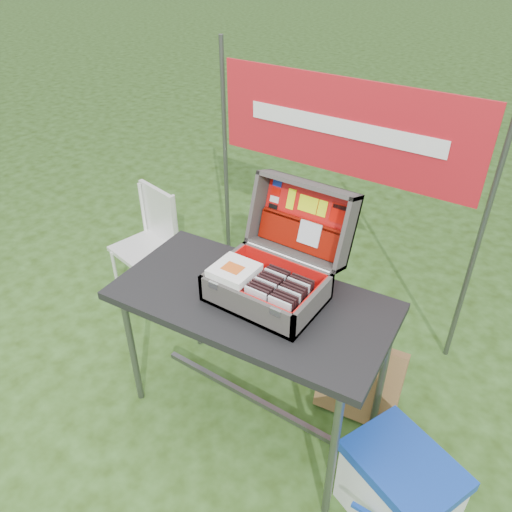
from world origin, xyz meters
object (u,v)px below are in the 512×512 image
Objects in this scene: suitcase at (274,252)px; chair at (144,250)px; table at (252,360)px; cardboard_box at (359,380)px; cooler at (398,489)px.

suitcase reaches higher than chair.
table is at bearing -124.12° from suitcase.
cardboard_box is (0.40, 0.25, -0.81)m from suitcase.
chair is at bearing 155.34° from table.
cooler is 1.00× the size of cardboard_box.
chair is at bearing 164.45° from suitcase.
cooler is 2.13m from chair.
chair reaches higher than cardboard_box.
table is 2.52× the size of suitcase.
suitcase is at bearing 51.39° from table.
cardboard_box is at bearing 32.46° from suitcase.
cardboard_box is at bearing 8.41° from chair.
cardboard_box is at bearing 153.85° from cooler.
cooler is 0.60m from cardboard_box.
table is 1.27m from chair.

